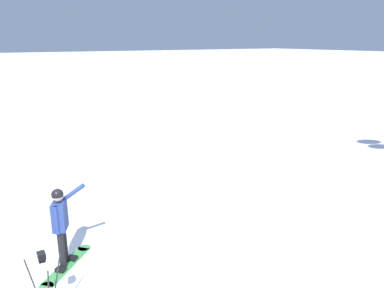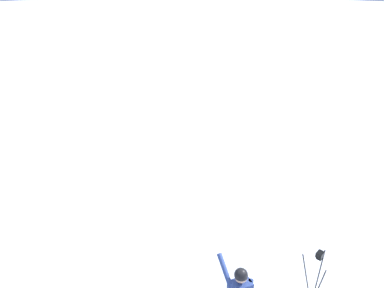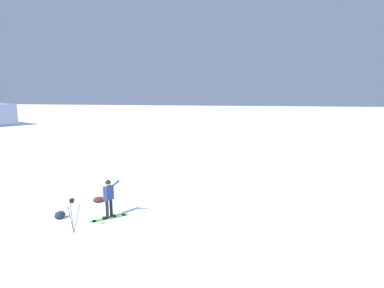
{
  "view_description": "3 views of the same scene",
  "coord_description": "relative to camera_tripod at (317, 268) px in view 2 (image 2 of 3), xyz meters",
  "views": [
    {
      "loc": [
        1.22,
        7.09,
        4.72
      ],
      "look_at": [
        -2.51,
        1.02,
        2.72
      ],
      "focal_mm": 34.86,
      "sensor_mm": 36.0,
      "label": 1
    },
    {
      "loc": [
        2.56,
        -4.52,
        6.28
      ],
      "look_at": [
        -2.73,
        1.11,
        2.85
      ],
      "focal_mm": 34.03,
      "sensor_mm": 36.0,
      "label": 2
    },
    {
      "loc": [
        -6.61,
        11.53,
        5.49
      ],
      "look_at": [
        -4.47,
        1.8,
        3.89
      ],
      "focal_mm": 28.34,
      "sensor_mm": 36.0,
      "label": 3
    }
  ],
  "objects": [
    {
      "name": "camera_tripod",
      "position": [
        0.0,
        0.0,
        0.0
      ],
      "size": [
        0.57,
        0.56,
        1.44
      ],
      "color": "#262628",
      "rests_on": "ground_plane"
    }
  ]
}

